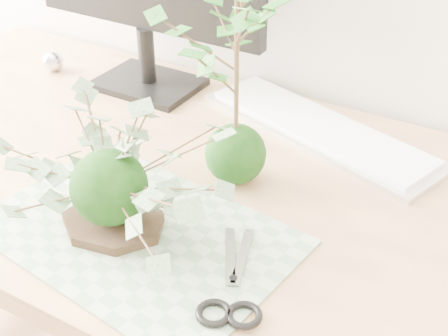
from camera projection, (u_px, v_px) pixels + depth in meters
The scene contains 8 objects.
desk at pixel (220, 226), 1.05m from camera, with size 1.60×0.70×0.74m.
cutting_mat at pixel (137, 234), 0.89m from camera, with size 0.44×0.29×0.00m, color slate.
stone_dish at pixel (114, 223), 0.90m from camera, with size 0.16×0.16×0.01m, color black.
ivy_kokedama at pixel (105, 156), 0.84m from camera, with size 0.38×0.38×0.22m.
maple_kokedama at pixel (237, 8), 0.85m from camera, with size 0.22×0.22×0.41m.
keyboard at pixel (319, 129), 1.13m from camera, with size 0.50×0.28×0.02m.
foil_ball at pixel (53, 61), 1.35m from camera, with size 0.05×0.05×0.05m, color silver.
scissors at pixel (222, 298), 0.78m from camera, with size 0.10×0.19×0.01m.
Camera 1 is at (0.36, 0.52, 1.31)m, focal length 50.00 mm.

